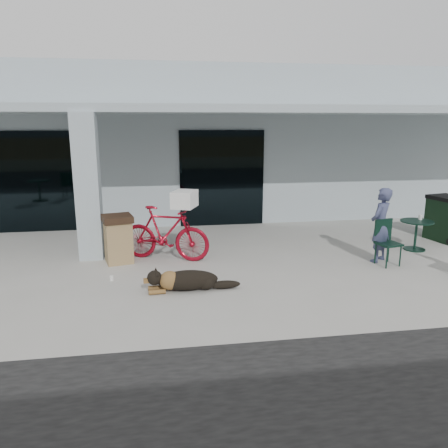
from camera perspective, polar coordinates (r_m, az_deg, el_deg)
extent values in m
plane|color=#A7A59E|center=(7.83, -7.93, -8.85)|extent=(80.00, 80.00, 0.00)
cube|color=#A3B2B8|center=(15.78, -8.82, 10.60)|extent=(22.00, 7.00, 4.50)
cube|color=black|center=(12.74, -23.19, 5.05)|extent=(2.80, 0.06, 2.70)
cube|color=black|center=(12.48, -0.26, 5.96)|extent=(2.40, 0.06, 2.70)
cube|color=#A3B2B8|center=(9.77, -17.35, 4.58)|extent=(0.50, 0.50, 3.12)
cube|color=#A3B2B8|center=(10.87, -8.87, 14.57)|extent=(22.00, 2.80, 0.18)
imported|color=maroon|center=(9.45, -7.68, -1.21)|extent=(2.02, 1.24, 1.18)
cube|color=white|center=(9.15, -5.18, 3.25)|extent=(0.62, 0.71, 0.35)
cylinder|color=white|center=(8.56, -14.48, -6.88)|extent=(0.09, 0.09, 0.09)
imported|color=#3A4062|center=(9.79, 19.75, -0.13)|extent=(0.69, 0.66, 1.59)
cylinder|color=white|center=(11.17, 24.25, 0.82)|extent=(0.09, 0.09, 0.11)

